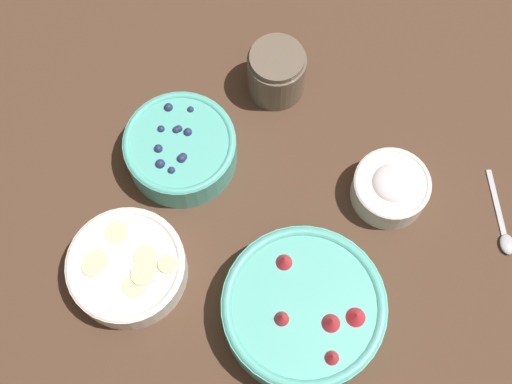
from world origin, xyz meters
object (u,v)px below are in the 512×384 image
at_px(jar_chocolate, 276,73).
at_px(bowl_blueberries, 181,148).
at_px(bowl_strawberries, 304,309).
at_px(bowl_cream, 391,187).
at_px(bowl_bananas, 127,267).

bearing_deg(jar_chocolate, bowl_blueberries, 22.51).
height_order(bowl_strawberries, bowl_blueberries, bowl_strawberries).
xyz_separation_m(bowl_strawberries, bowl_blueberries, (0.09, -0.29, -0.00)).
bearing_deg(bowl_cream, bowl_blueberries, -29.65).
bearing_deg(jar_chocolate, bowl_strawberries, 76.72).
bearing_deg(bowl_bananas, bowl_blueberries, -129.35).
xyz_separation_m(bowl_blueberries, jar_chocolate, (-0.18, -0.07, 0.01)).
bearing_deg(bowl_strawberries, bowl_cream, -144.77).
xyz_separation_m(bowl_bananas, bowl_cream, (-0.40, 0.01, 0.00)).
relative_size(bowl_bananas, jar_chocolate, 1.84).
bearing_deg(bowl_blueberries, jar_chocolate, -157.49).
xyz_separation_m(bowl_bananas, jar_chocolate, (-0.30, -0.23, 0.01)).
bearing_deg(bowl_blueberries, bowl_cream, 150.35).
bearing_deg(bowl_cream, bowl_strawberries, 35.23).
height_order(bowl_blueberries, jar_chocolate, jar_chocolate).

